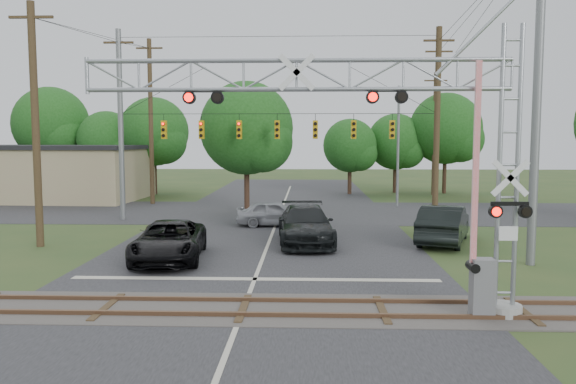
{
  "coord_description": "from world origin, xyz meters",
  "views": [
    {
      "loc": [
        1.87,
        -13.79,
        4.91
      ],
      "look_at": [
        1.1,
        7.5,
        2.92
      ],
      "focal_mm": 35.0,
      "sensor_mm": 36.0,
      "label": 1
    }
  ],
  "objects_px": {
    "car_dark": "(305,225)",
    "commercial_building": "(27,172)",
    "traffic_signal_span": "(292,126)",
    "sedan_silver": "(275,213)",
    "crossing_gantry": "(378,138)",
    "pickup_black": "(169,241)",
    "streetlight": "(396,140)"
  },
  "relations": [
    {
      "from": "traffic_signal_span",
      "to": "streetlight",
      "type": "height_order",
      "value": "traffic_signal_span"
    },
    {
      "from": "traffic_signal_span",
      "to": "car_dark",
      "type": "bearing_deg",
      "value": -83.45
    },
    {
      "from": "streetlight",
      "to": "sedan_silver",
      "type": "bearing_deg",
      "value": -130.38
    },
    {
      "from": "car_dark",
      "to": "commercial_building",
      "type": "xyz_separation_m",
      "value": [
        -23.1,
        19.11,
        1.35
      ]
    },
    {
      "from": "pickup_black",
      "to": "sedan_silver",
      "type": "bearing_deg",
      "value": 62.2
    },
    {
      "from": "streetlight",
      "to": "pickup_black",
      "type": "bearing_deg",
      "value": -122.4
    },
    {
      "from": "traffic_signal_span",
      "to": "sedan_silver",
      "type": "relative_size",
      "value": 4.47
    },
    {
      "from": "car_dark",
      "to": "crossing_gantry",
      "type": "bearing_deg",
      "value": -83.4
    },
    {
      "from": "crossing_gantry",
      "to": "pickup_black",
      "type": "bearing_deg",
      "value": 137.42
    },
    {
      "from": "crossing_gantry",
      "to": "sedan_silver",
      "type": "bearing_deg",
      "value": 103.27
    },
    {
      "from": "crossing_gantry",
      "to": "traffic_signal_span",
      "type": "height_order",
      "value": "traffic_signal_span"
    },
    {
      "from": "traffic_signal_span",
      "to": "streetlight",
      "type": "distance_m",
      "value": 10.6
    },
    {
      "from": "traffic_signal_span",
      "to": "commercial_building",
      "type": "relative_size",
      "value": 0.99
    },
    {
      "from": "traffic_signal_span",
      "to": "pickup_black",
      "type": "relative_size",
      "value": 3.38
    },
    {
      "from": "sedan_silver",
      "to": "commercial_building",
      "type": "xyz_separation_m",
      "value": [
        -21.32,
        13.81,
        1.5
      ]
    },
    {
      "from": "sedan_silver",
      "to": "car_dark",
      "type": "bearing_deg",
      "value": -162.68
    },
    {
      "from": "car_dark",
      "to": "commercial_building",
      "type": "distance_m",
      "value": 30.01
    },
    {
      "from": "car_dark",
      "to": "sedan_silver",
      "type": "height_order",
      "value": "car_dark"
    },
    {
      "from": "car_dark",
      "to": "streetlight",
      "type": "height_order",
      "value": "streetlight"
    },
    {
      "from": "crossing_gantry",
      "to": "traffic_signal_span",
      "type": "xyz_separation_m",
      "value": [
        -2.9,
        18.37,
        0.74
      ]
    },
    {
      "from": "crossing_gantry",
      "to": "traffic_signal_span",
      "type": "bearing_deg",
      "value": 98.96
    },
    {
      "from": "car_dark",
      "to": "sedan_silver",
      "type": "bearing_deg",
      "value": 104.57
    },
    {
      "from": "traffic_signal_span",
      "to": "pickup_black",
      "type": "bearing_deg",
      "value": -112.27
    },
    {
      "from": "car_dark",
      "to": "commercial_building",
      "type": "height_order",
      "value": "commercial_building"
    },
    {
      "from": "car_dark",
      "to": "streetlight",
      "type": "distance_m",
      "value": 16.9
    },
    {
      "from": "crossing_gantry",
      "to": "commercial_building",
      "type": "distance_m",
      "value": 39.23
    },
    {
      "from": "crossing_gantry",
      "to": "pickup_black",
      "type": "distance_m",
      "value": 11.09
    },
    {
      "from": "pickup_black",
      "to": "car_dark",
      "type": "xyz_separation_m",
      "value": [
        5.53,
        3.93,
        0.1
      ]
    },
    {
      "from": "pickup_black",
      "to": "commercial_building",
      "type": "relative_size",
      "value": 0.29
    },
    {
      "from": "traffic_signal_span",
      "to": "commercial_building",
      "type": "bearing_deg",
      "value": 152.41
    },
    {
      "from": "traffic_signal_span",
      "to": "sedan_silver",
      "type": "bearing_deg",
      "value": -112.93
    },
    {
      "from": "crossing_gantry",
      "to": "pickup_black",
      "type": "xyz_separation_m",
      "value": [
        -7.57,
        6.95,
        -4.17
      ]
    }
  ]
}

